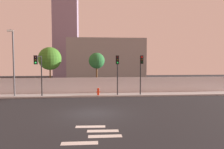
# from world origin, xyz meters

# --- Properties ---
(ground_plane) EXTENTS (80.00, 80.00, 0.00)m
(ground_plane) POSITION_xyz_m (0.00, 0.00, 0.00)
(ground_plane) COLOR #222428
(sidewalk) EXTENTS (36.00, 2.40, 0.15)m
(sidewalk) POSITION_xyz_m (0.00, 8.20, 0.07)
(sidewalk) COLOR #A9A9A9
(sidewalk) RESTS_ON ground
(perimeter_wall) EXTENTS (36.00, 0.18, 1.80)m
(perimeter_wall) POSITION_xyz_m (0.00, 9.49, 1.05)
(perimeter_wall) COLOR silver
(perimeter_wall) RESTS_ON sidewalk
(crosswalk_marking) EXTENTS (3.09, 3.03, 0.01)m
(crosswalk_marking) POSITION_xyz_m (0.09, -4.53, 0.00)
(crosswalk_marking) COLOR silver
(crosswalk_marking) RESTS_ON ground
(traffic_light_left) EXTENTS (0.42, 1.82, 4.36)m
(traffic_light_left) POSITION_xyz_m (2.59, 6.68, 3.37)
(traffic_light_left) COLOR black
(traffic_light_left) RESTS_ON sidewalk
(traffic_light_center) EXTENTS (0.36, 1.14, 4.39)m
(traffic_light_center) POSITION_xyz_m (5.26, 7.06, 3.35)
(traffic_light_center) COLOR black
(traffic_light_center) RESTS_ON sidewalk
(traffic_light_right) EXTENTS (0.41, 1.85, 4.36)m
(traffic_light_right) POSITION_xyz_m (-5.66, 6.66, 3.37)
(traffic_light_right) COLOR black
(traffic_light_right) RESTS_ON sidewalk
(street_lamp_curbside) EXTENTS (0.86, 2.12, 6.92)m
(street_lamp_curbside) POSITION_xyz_m (-8.45, 7.48, 4.25)
(street_lamp_curbside) COLOR #4C4C51
(street_lamp_curbside) RESTS_ON sidewalk
(fire_hydrant) EXTENTS (0.44, 0.26, 0.80)m
(fire_hydrant) POSITION_xyz_m (0.55, 7.56, 0.58)
(fire_hydrant) COLOR red
(fire_hydrant) RESTS_ON sidewalk
(roadside_tree_leftmost) EXTENTS (2.79, 2.79, 5.61)m
(roadside_tree_leftmost) POSITION_xyz_m (-5.26, 10.61, 4.21)
(roadside_tree_leftmost) COLOR brown
(roadside_tree_leftmost) RESTS_ON ground
(roadside_tree_midleft) EXTENTS (1.98, 1.98, 4.96)m
(roadside_tree_midleft) POSITION_xyz_m (0.43, 10.61, 3.92)
(roadside_tree_midleft) COLOR brown
(roadside_tree_midleft) RESTS_ON ground
(low_building_distant) EXTENTS (13.80, 6.00, 7.87)m
(low_building_distant) POSITION_xyz_m (2.36, 23.49, 3.94)
(low_building_distant) COLOR gray
(low_building_distant) RESTS_ON ground
(tower_on_skyline) EXTENTS (5.59, 5.00, 26.84)m
(tower_on_skyline) POSITION_xyz_m (-6.39, 35.49, 13.42)
(tower_on_skyline) COLOR gray
(tower_on_skyline) RESTS_ON ground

